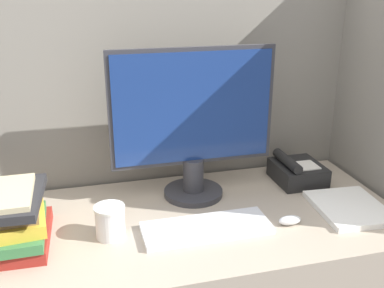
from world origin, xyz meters
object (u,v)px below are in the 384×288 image
object	(u,v)px
monitor	(193,125)
keyboard	(206,228)
book_stack	(6,220)
desk_telephone	(297,171)
coffee_cup	(110,221)
mouse	(290,220)

from	to	relation	value
monitor	keyboard	distance (m)	0.36
book_stack	desk_telephone	bearing A→B (deg)	10.38
keyboard	coffee_cup	xyz separation A→B (m)	(-0.29, 0.04, 0.04)
monitor	coffee_cup	bearing A→B (deg)	-146.46
monitor	book_stack	bearing A→B (deg)	-163.58
keyboard	desk_telephone	xyz separation A→B (m)	(0.44, 0.26, 0.03)
monitor	mouse	bearing A→B (deg)	-49.18
monitor	book_stack	xyz separation A→B (m)	(-0.60, -0.18, -0.18)
mouse	desk_telephone	bearing A→B (deg)	59.50
monitor	desk_telephone	xyz separation A→B (m)	(0.41, 0.01, -0.22)
mouse	book_stack	distance (m)	0.85
book_stack	desk_telephone	xyz separation A→B (m)	(1.01, 0.19, -0.04)
coffee_cup	monitor	bearing A→B (deg)	33.54
keyboard	book_stack	world-z (taller)	book_stack
book_stack	desk_telephone	distance (m)	1.03
desk_telephone	book_stack	bearing A→B (deg)	-169.62
keyboard	mouse	xyz separation A→B (m)	(0.27, -0.03, 0.00)
monitor	coffee_cup	size ratio (longest dim) A/B	5.64
book_stack	keyboard	bearing A→B (deg)	-7.29
monitor	desk_telephone	size ratio (longest dim) A/B	2.99
coffee_cup	keyboard	bearing A→B (deg)	-8.85
mouse	book_stack	world-z (taller)	book_stack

